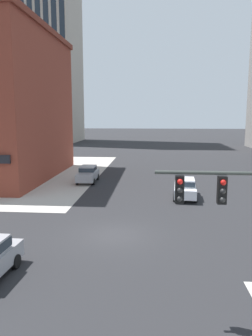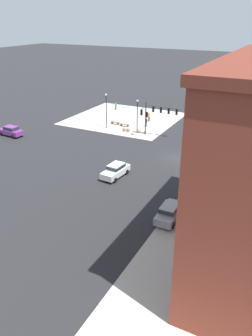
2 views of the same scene
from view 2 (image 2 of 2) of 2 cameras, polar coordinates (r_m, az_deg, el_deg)
ground_plane at (r=48.15m, az=8.63°, el=1.63°), size 320.00×320.00×0.00m
sidewalk_corner_slab at (r=66.71m, az=-0.27°, el=8.45°), size 20.00×19.00×0.02m
traffic_signal_main at (r=55.85m, az=4.85°, el=9.18°), size 6.35×2.09×5.64m
bollard_sphere_curb_a at (r=58.27m, az=2.16°, el=6.35°), size 0.65×0.65×0.65m
bollard_sphere_curb_b at (r=58.86m, az=0.39°, el=6.56°), size 0.65×0.65×0.65m
bollard_sphere_curb_c at (r=59.08m, az=-0.30°, el=6.63°), size 0.65×0.65×0.65m
bench_near_signal at (r=61.63m, az=-0.26°, el=7.40°), size 1.81×0.51×0.49m
bench_mid_block at (r=62.97m, az=-1.86°, el=7.76°), size 1.84×0.69×0.49m
pedestrian_near_bench at (r=73.09m, az=-1.77°, el=10.60°), size 0.36×0.46×1.55m
pedestrian_at_curb at (r=61.53m, az=3.50°, el=7.92°), size 0.39×0.44×1.65m
pedestrian_walking_east at (r=64.70m, az=3.95°, el=8.82°), size 0.33×0.50×1.76m
street_lamp_corner_near at (r=57.35m, az=1.94°, el=9.44°), size 0.36×0.36×5.75m
street_lamp_mid_sidewalk at (r=59.97m, az=-3.39°, el=10.33°), size 0.36×0.36×6.20m
car_main_northbound_near at (r=41.87m, az=-1.78°, el=-0.34°), size 2.15×4.52×1.68m
car_main_northbound_far at (r=51.99m, az=15.93°, el=3.79°), size 2.01×4.46×1.68m
car_cross_eastbound at (r=59.72m, az=-19.08°, el=6.05°), size 4.51×2.12×1.68m
car_cross_westbound at (r=33.55m, az=7.45°, el=-7.39°), size 1.93×4.42×1.68m
car_parked_curb at (r=73.24m, az=14.67°, el=9.88°), size 2.16×4.53×1.68m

